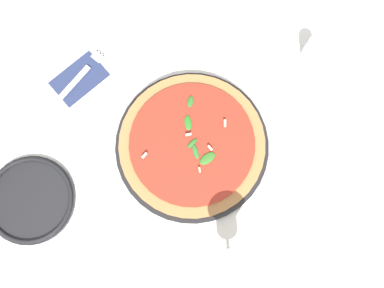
% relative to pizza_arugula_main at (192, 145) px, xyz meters
% --- Properties ---
extents(ground_plane, '(6.00, 6.00, 0.00)m').
position_rel_pizza_arugula_main_xyz_m(ground_plane, '(-0.01, -0.02, -0.02)').
color(ground_plane, silver).
extents(pizza_arugula_main, '(0.33, 0.33, 0.05)m').
position_rel_pizza_arugula_main_xyz_m(pizza_arugula_main, '(0.00, 0.00, 0.00)').
color(pizza_arugula_main, black).
rests_on(pizza_arugula_main, ground_plane).
extents(wine_glass, '(0.08, 0.08, 0.18)m').
position_rel_pizza_arugula_main_xyz_m(wine_glass, '(-0.17, -0.19, 0.11)').
color(wine_glass, white).
rests_on(wine_glass, ground_plane).
extents(napkin, '(0.13, 0.11, 0.01)m').
position_rel_pizza_arugula_main_xyz_m(napkin, '(0.01, 0.29, -0.01)').
color(napkin, navy).
rests_on(napkin, ground_plane).
extents(fork, '(0.21, 0.05, 0.00)m').
position_rel_pizza_arugula_main_xyz_m(fork, '(0.01, 0.29, -0.01)').
color(fork, silver).
rests_on(fork, ground_plane).
extents(side_plate_white, '(0.18, 0.18, 0.02)m').
position_rel_pizza_arugula_main_xyz_m(side_plate_white, '(-0.27, 0.23, -0.01)').
color(side_plate_white, black).
rests_on(side_plate_white, ground_plane).
extents(shaker_pepper, '(0.03, 0.03, 0.07)m').
position_rel_pizza_arugula_main_xyz_m(shaker_pepper, '(0.31, -0.12, 0.02)').
color(shaker_pepper, silver).
rests_on(shaker_pepper, ground_plane).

